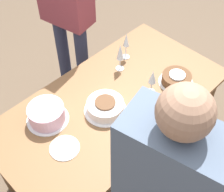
# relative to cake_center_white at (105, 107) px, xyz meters

# --- Properties ---
(ground_plane) EXTENTS (12.00, 12.00, 0.00)m
(ground_plane) POSITION_rel_cake_center_white_xyz_m (0.09, 0.03, -0.77)
(ground_plane) COLOR brown
(dining_table) EXTENTS (1.65, 0.86, 0.73)m
(dining_table) POSITION_rel_cake_center_white_xyz_m (0.09, 0.03, -0.14)
(dining_table) COLOR brown
(dining_table) RESTS_ON ground_plane
(cake_center_white) EXTENTS (0.28, 0.28, 0.09)m
(cake_center_white) POSITION_rel_cake_center_white_xyz_m (0.00, 0.00, 0.00)
(cake_center_white) COLOR white
(cake_center_white) RESTS_ON dining_table
(cake_front_chocolate) EXTENTS (0.25, 0.25, 0.08)m
(cake_front_chocolate) POSITION_rel_cake_center_white_xyz_m (0.53, -0.17, -0.00)
(cake_front_chocolate) COLOR white
(cake_front_chocolate) RESTS_ON dining_table
(cake_back_decorated) EXTENTS (0.27, 0.27, 0.11)m
(cake_back_decorated) POSITION_rel_cake_center_white_xyz_m (-0.31, 0.21, 0.02)
(cake_back_decorated) COLOR white
(cake_back_decorated) RESTS_ON dining_table
(wine_glass_near) EXTENTS (0.06, 0.06, 0.22)m
(wine_glass_near) POSITION_rel_cake_center_white_xyz_m (0.48, 0.27, 0.11)
(wine_glass_near) COLOR silver
(wine_glass_near) RESTS_ON dining_table
(wine_glass_far) EXTENTS (0.06, 0.06, 0.23)m
(wine_glass_far) POSITION_rel_cake_center_white_xyz_m (0.36, 0.21, 0.11)
(wine_glass_far) COLOR silver
(wine_glass_far) RESTS_ON dining_table
(wine_glass_extra) EXTENTS (0.06, 0.06, 0.20)m
(wine_glass_extra) POSITION_rel_cake_center_white_xyz_m (0.34, -0.10, 0.10)
(wine_glass_extra) COLOR silver
(wine_glass_extra) RESTS_ON dining_table
(dessert_plate_left) EXTENTS (0.18, 0.18, 0.01)m
(dessert_plate_left) POSITION_rel_cake_center_white_xyz_m (-0.38, -0.03, -0.04)
(dessert_plate_left) COLOR white
(dessert_plate_left) RESTS_ON dining_table
(fork_pile) EXTENTS (0.18, 0.11, 0.01)m
(fork_pile) POSITION_rel_cake_center_white_xyz_m (0.18, -0.25, -0.03)
(fork_pile) COLOR silver
(fork_pile) RESTS_ON dining_table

